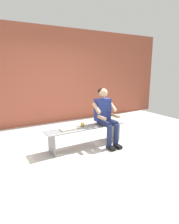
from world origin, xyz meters
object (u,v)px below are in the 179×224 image
at_px(apple, 83,124).
at_px(book_open, 70,129).
at_px(person_seated, 106,114).
at_px(bench_near, 86,131).

bearing_deg(apple, book_open, 8.69).
xyz_separation_m(person_seated, apple, (0.50, -0.15, -0.20)).
height_order(bench_near, person_seated, person_seated).
height_order(person_seated, book_open, person_seated).
bearing_deg(bench_near, apple, -37.58).
distance_m(bench_near, apple, 0.16).
bearing_deg(apple, person_seated, 163.61).
height_order(person_seated, apple, person_seated).
xyz_separation_m(apple, book_open, (0.32, 0.05, -0.03)).
bearing_deg(book_open, apple, -172.50).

